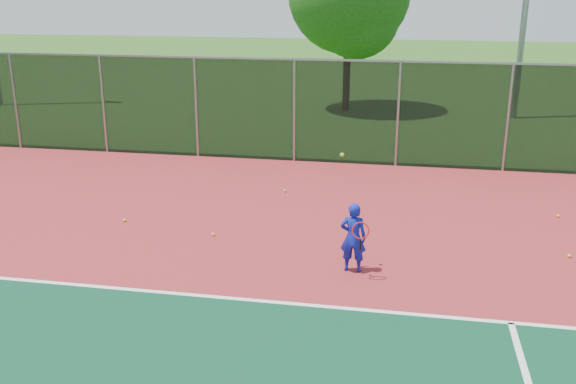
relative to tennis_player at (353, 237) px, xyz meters
name	(u,v)px	position (x,y,z in m)	size (l,w,h in m)	color
court_apron	(377,345)	(0.59, -2.49, -0.67)	(30.00, 20.00, 0.02)	maroon
fence_back	(398,113)	(0.59, 7.51, 0.88)	(30.00, 0.06, 3.03)	black
tennis_player	(353,237)	(0.00, 0.00, 0.00)	(0.59, 0.58, 2.19)	#111BA4
practice_ball_0	(285,191)	(-2.10, 4.41, -0.62)	(0.07, 0.07, 0.07)	yellow
practice_ball_1	(124,220)	(-5.20, 1.65, -0.62)	(0.07, 0.07, 0.07)	yellow
practice_ball_2	(558,216)	(4.32, 3.71, -0.62)	(0.07, 0.07, 0.07)	yellow
practice_ball_3	(569,256)	(4.06, 1.37, -0.62)	(0.07, 0.07, 0.07)	yellow
practice_ball_4	(213,234)	(-3.01, 1.19, -0.62)	(0.07, 0.07, 0.07)	yellow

